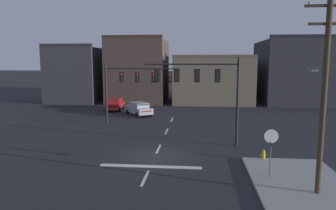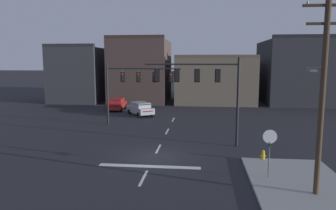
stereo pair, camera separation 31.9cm
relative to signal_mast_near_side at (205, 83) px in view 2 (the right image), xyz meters
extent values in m
plane|color=#232328|center=(-3.42, -3.47, -4.84)|extent=(400.00, 400.00, 0.00)
cube|color=gray|center=(4.96, -7.47, -4.76)|extent=(5.00, 8.00, 0.15)
cube|color=silver|center=(-3.42, -5.47, -4.83)|extent=(6.40, 0.50, 0.01)
cube|color=silver|center=(-3.42, -7.47, -4.83)|extent=(0.16, 2.40, 0.01)
cube|color=silver|center=(-3.42, -1.47, -4.83)|extent=(0.16, 2.40, 0.01)
cube|color=silver|center=(-3.42, 4.53, -4.83)|extent=(0.16, 2.40, 0.01)
cube|color=silver|center=(-3.42, 10.53, -4.83)|extent=(0.16, 2.40, 0.01)
cylinder|color=black|center=(2.48, -0.06, -1.49)|extent=(0.20, 0.20, 6.70)
cylinder|color=black|center=(-1.08, 0.00, 1.44)|extent=(7.14, 0.24, 0.12)
sphere|color=black|center=(2.48, -0.06, 1.92)|extent=(0.18, 0.18, 0.18)
cylinder|color=#56565B|center=(0.93, -0.03, 1.21)|extent=(0.03, 0.03, 0.35)
cube|color=black|center=(0.93, -0.03, 0.58)|extent=(0.30, 0.24, 0.90)
sphere|color=red|center=(0.93, 0.10, 0.87)|extent=(0.20, 0.20, 0.20)
sphere|color=#2D2314|center=(0.93, 0.10, 0.58)|extent=(0.20, 0.20, 0.20)
sphere|color=black|center=(0.93, 0.10, 0.30)|extent=(0.20, 0.20, 0.20)
cube|color=black|center=(0.93, -0.05, 0.58)|extent=(0.42, 0.04, 1.02)
cylinder|color=#56565B|center=(-0.62, 0.00, 1.21)|extent=(0.03, 0.03, 0.35)
cube|color=black|center=(-0.62, 0.00, 0.58)|extent=(0.30, 0.24, 0.90)
sphere|color=red|center=(-0.62, 0.13, 0.87)|extent=(0.20, 0.20, 0.20)
sphere|color=#2D2314|center=(-0.62, 0.13, 0.58)|extent=(0.20, 0.20, 0.20)
sphere|color=black|center=(-0.62, 0.13, 0.30)|extent=(0.20, 0.20, 0.20)
cube|color=black|center=(-0.62, -0.02, 0.58)|extent=(0.42, 0.04, 1.02)
cylinder|color=#56565B|center=(-2.17, 0.02, 1.21)|extent=(0.03, 0.03, 0.35)
cube|color=black|center=(-2.17, 0.02, 0.58)|extent=(0.30, 0.24, 0.90)
sphere|color=red|center=(-2.17, 0.15, 0.87)|extent=(0.20, 0.20, 0.20)
sphere|color=#2D2314|center=(-2.17, 0.15, 0.58)|extent=(0.20, 0.20, 0.20)
sphere|color=black|center=(-2.17, 0.15, 0.30)|extent=(0.20, 0.20, 0.20)
cube|color=black|center=(-2.17, 0.00, 0.58)|extent=(0.42, 0.04, 1.02)
cylinder|color=#56565B|center=(-3.72, 0.05, 1.21)|extent=(0.03, 0.03, 0.35)
cube|color=black|center=(-3.72, 0.05, 0.58)|extent=(0.30, 0.24, 0.90)
sphere|color=red|center=(-3.72, 0.18, 0.87)|extent=(0.20, 0.20, 0.20)
sphere|color=#2D2314|center=(-3.72, 0.18, 0.58)|extent=(0.20, 0.20, 0.20)
sphere|color=black|center=(-3.72, 0.18, 0.30)|extent=(0.20, 0.20, 0.20)
cube|color=black|center=(-3.72, 0.03, 0.58)|extent=(0.42, 0.04, 1.02)
cylinder|color=black|center=(-9.92, 7.21, -1.77)|extent=(0.20, 0.20, 6.13)
cylinder|color=black|center=(-6.12, 6.92, 0.95)|extent=(7.62, 0.68, 0.12)
sphere|color=black|center=(-9.92, 7.21, 1.34)|extent=(0.18, 0.18, 0.18)
cylinder|color=#56565B|center=(-8.27, 7.08, 0.71)|extent=(0.03, 0.03, 0.35)
cube|color=black|center=(-8.27, 7.08, 0.09)|extent=(0.32, 0.26, 0.90)
sphere|color=red|center=(-8.28, 6.95, 0.37)|extent=(0.20, 0.20, 0.20)
sphere|color=#2D2314|center=(-8.28, 6.95, 0.09)|extent=(0.20, 0.20, 0.20)
sphere|color=black|center=(-8.28, 6.95, -0.20)|extent=(0.20, 0.20, 0.20)
cube|color=black|center=(-8.27, 7.10, 0.09)|extent=(0.42, 0.06, 1.02)
cylinder|color=#56565B|center=(-6.61, 6.96, 0.71)|extent=(0.03, 0.03, 0.35)
cube|color=black|center=(-6.61, 6.96, 0.09)|extent=(0.32, 0.26, 0.90)
sphere|color=red|center=(-6.62, 6.83, 0.37)|extent=(0.20, 0.20, 0.20)
sphere|color=#2D2314|center=(-6.62, 6.83, 0.09)|extent=(0.20, 0.20, 0.20)
sphere|color=black|center=(-6.62, 6.83, -0.20)|extent=(0.20, 0.20, 0.20)
cube|color=black|center=(-6.61, 6.98, 0.09)|extent=(0.42, 0.06, 1.02)
cylinder|color=#56565B|center=(-4.96, 6.84, 0.71)|extent=(0.03, 0.03, 0.35)
cube|color=black|center=(-4.96, 6.84, 0.09)|extent=(0.32, 0.26, 0.90)
sphere|color=red|center=(-4.97, 6.71, 0.37)|extent=(0.20, 0.20, 0.20)
sphere|color=#2D2314|center=(-4.97, 6.71, 0.09)|extent=(0.20, 0.20, 0.20)
sphere|color=black|center=(-4.97, 6.71, -0.20)|extent=(0.20, 0.20, 0.20)
cube|color=black|center=(-4.96, 6.86, 0.09)|extent=(0.42, 0.06, 1.02)
cylinder|color=#56565B|center=(-3.30, 6.72, 0.71)|extent=(0.03, 0.03, 0.35)
cube|color=black|center=(-3.30, 6.72, 0.09)|extent=(0.32, 0.26, 0.90)
sphere|color=red|center=(-3.31, 6.59, 0.37)|extent=(0.20, 0.20, 0.20)
sphere|color=#2D2314|center=(-3.31, 6.59, 0.09)|extent=(0.20, 0.20, 0.20)
sphere|color=black|center=(-3.31, 6.59, -0.20)|extent=(0.20, 0.20, 0.20)
cube|color=black|center=(-3.30, 6.74, 0.09)|extent=(0.42, 0.06, 1.02)
cylinder|color=#56565B|center=(3.48, -6.98, -3.76)|extent=(0.06, 0.06, 2.15)
cylinder|color=white|center=(3.48, -6.98, -2.39)|extent=(0.76, 0.03, 0.76)
cylinder|color=#B21414|center=(3.48, -6.96, -2.39)|extent=(0.68, 0.03, 0.68)
cube|color=#19592D|center=(3.48, -6.98, -2.84)|extent=(0.02, 0.64, 0.16)
cube|color=#A81E1E|center=(-11.59, 16.75, -4.14)|extent=(2.01, 4.48, 0.70)
cube|color=#A81E1E|center=(-11.58, 16.60, -3.51)|extent=(1.71, 2.54, 0.56)
cube|color=#2D3842|center=(-11.62, 17.36, -3.53)|extent=(1.53, 0.32, 0.47)
cube|color=#2D3842|center=(-11.53, 15.43, -3.53)|extent=(1.53, 0.29, 0.46)
cylinder|color=black|center=(-12.51, 18.16, -4.52)|extent=(0.25, 0.65, 0.64)
cylinder|color=black|center=(-10.81, 18.24, -4.52)|extent=(0.25, 0.65, 0.64)
cylinder|color=black|center=(-12.37, 15.26, -4.52)|extent=(0.25, 0.65, 0.64)
cylinder|color=black|center=(-10.67, 15.34, -4.52)|extent=(0.25, 0.65, 0.64)
sphere|color=silver|center=(-12.27, 18.90, -4.09)|extent=(0.16, 0.16, 0.16)
sphere|color=silver|center=(-11.12, 18.95, -4.09)|extent=(0.16, 0.16, 0.16)
cube|color=maroon|center=(-11.49, 14.57, -4.06)|extent=(1.37, 0.10, 0.12)
cube|color=#9EA0A5|center=(-7.67, 12.98, -4.14)|extent=(4.00, 4.64, 0.70)
cube|color=#9EA0A5|center=(-7.59, 12.85, -3.51)|extent=(2.72, 2.94, 0.56)
cube|color=#2D3842|center=(-8.03, 13.48, -3.53)|extent=(1.39, 1.07, 0.47)
cube|color=#2D3842|center=(-6.92, 11.90, -3.53)|extent=(1.37, 1.05, 0.46)
cylinder|color=black|center=(-9.20, 13.68, -4.52)|extent=(0.55, 0.65, 0.64)
cylinder|color=black|center=(-7.81, 14.65, -4.52)|extent=(0.55, 0.65, 0.64)
cylinder|color=black|center=(-7.54, 11.30, -4.52)|extent=(0.55, 0.65, 0.64)
cylinder|color=black|center=(-6.14, 12.28, -4.52)|extent=(0.55, 0.65, 0.64)
sphere|color=silver|center=(-9.40, 14.43, -4.09)|extent=(0.16, 0.16, 0.16)
sphere|color=silver|center=(-8.45, 15.09, -4.09)|extent=(0.16, 0.16, 0.16)
cube|color=maroon|center=(-6.42, 11.19, -4.06)|extent=(1.14, 0.82, 0.12)
cylinder|color=#423323|center=(5.33, -8.95, -0.05)|extent=(0.26, 0.26, 9.58)
cube|color=#382B1E|center=(5.33, -8.95, 4.14)|extent=(2.20, 0.12, 0.12)
cube|color=#382B1E|center=(5.33, -8.95, 3.34)|extent=(1.80, 0.12, 0.12)
cylinder|color=#56565B|center=(5.33, -8.12, 1.31)|extent=(0.08, 1.66, 0.08)
cube|color=slate|center=(5.33, -7.30, 1.23)|extent=(0.36, 0.64, 0.20)
cylinder|color=gray|center=(4.43, -8.95, 4.26)|extent=(0.10, 0.10, 0.12)
cylinder|color=gold|center=(3.82, -3.64, -4.51)|extent=(0.22, 0.22, 0.55)
cylinder|color=gold|center=(3.82, -3.64, -4.79)|extent=(0.30, 0.30, 0.10)
sphere|color=gold|center=(3.82, -3.64, -4.19)|extent=(0.20, 0.20, 0.20)
cylinder|color=gold|center=(3.67, -3.64, -4.49)|extent=(0.10, 0.08, 0.08)
cylinder|color=gold|center=(3.97, -3.64, -4.49)|extent=(0.10, 0.08, 0.08)
cube|color=#38383D|center=(-20.18, 26.26, -0.53)|extent=(7.94, 10.06, 8.62)
cube|color=#2B2B30|center=(-20.18, 21.53, 4.03)|extent=(7.94, 0.60, 0.50)
cube|color=#473833|center=(-10.17, 26.37, 0.06)|extent=(8.85, 10.27, 9.79)
cube|color=#3A2B26|center=(-10.17, 21.53, 5.20)|extent=(8.85, 0.60, 0.50)
cube|color=#665B4C|center=(1.72, 27.89, -1.37)|extent=(12.03, 13.33, 6.95)
cube|color=brown|center=(1.72, 21.53, 2.36)|extent=(12.03, 0.60, 0.50)
cube|color=#2D2D33|center=(14.55, 27.77, 0.00)|extent=(10.40, 13.08, 9.67)
cube|color=black|center=(14.55, 21.53, 5.09)|extent=(10.40, 0.60, 0.50)
camera|label=1|loc=(-0.52, -24.14, 1.65)|focal=33.60mm
camera|label=2|loc=(-0.20, -24.11, 1.65)|focal=33.60mm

